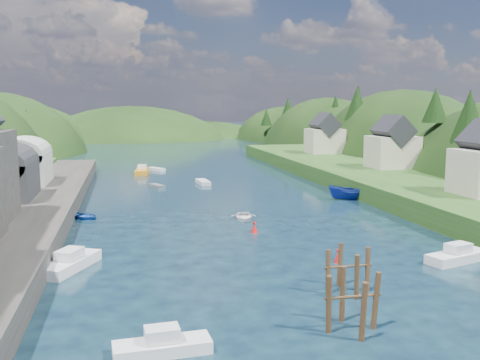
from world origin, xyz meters
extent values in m
plane|color=black|center=(0.00, 50.00, 0.00)|extent=(600.00, 600.00, 0.00)
ellipsoid|color=black|center=(-45.00, 160.00, -6.82)|extent=(44.00, 75.56, 39.00)
ellipsoid|color=black|center=(45.00, 75.00, -8.40)|extent=(36.00, 75.56, 48.00)
ellipsoid|color=black|center=(45.00, 118.00, -7.78)|extent=(36.00, 75.56, 44.49)
ellipsoid|color=black|center=(45.00, 160.00, -6.30)|extent=(36.00, 75.56, 36.00)
ellipsoid|color=black|center=(-10.00, 170.00, -10.00)|extent=(80.00, 60.00, 44.00)
ellipsoid|color=black|center=(18.00, 180.00, -12.00)|extent=(70.00, 56.00, 36.00)
cone|color=black|center=(-34.69, 102.59, 8.71)|extent=(4.07, 4.07, 5.43)
cone|color=black|center=(-41.18, 119.66, 9.73)|extent=(4.56, 4.56, 8.05)
cone|color=black|center=(-42.55, 125.24, 7.90)|extent=(4.75, 4.75, 5.14)
cone|color=black|center=(-41.00, 135.56, 9.26)|extent=(4.27, 4.27, 7.81)
cone|color=black|center=(34.76, 37.19, 10.55)|extent=(5.29, 5.29, 7.84)
cone|color=black|center=(35.78, 47.34, 12.25)|extent=(4.07, 4.07, 5.53)
cone|color=black|center=(38.53, 60.19, 7.83)|extent=(3.40, 3.40, 5.13)
cone|color=black|center=(42.97, 73.54, 10.99)|extent=(4.94, 4.94, 7.92)
cone|color=black|center=(36.40, 78.17, 12.67)|extent=(5.25, 5.25, 7.25)
cone|color=black|center=(43.86, 94.04, 12.92)|extent=(3.36, 3.36, 8.91)
cone|color=black|center=(41.56, 102.89, 11.07)|extent=(4.57, 4.57, 7.82)
cone|color=black|center=(43.30, 121.45, 9.30)|extent=(3.59, 3.59, 6.72)
cone|color=black|center=(36.80, 129.33, 11.59)|extent=(4.14, 4.14, 6.00)
cone|color=black|center=(32.60, 139.29, 8.39)|extent=(3.83, 3.83, 5.47)
cube|color=#2D2D30|center=(-26.00, 33.00, 4.00)|extent=(7.00, 9.00, 4.00)
cube|color=#B2B2A8|center=(-26.00, 45.00, 4.00)|extent=(7.00, 9.00, 4.00)
cylinder|color=#B2B2A8|center=(-26.00, 45.00, 6.00)|extent=(7.00, 9.00, 7.00)
cube|color=#234719|center=(25.00, 40.00, 1.20)|extent=(16.00, 120.00, 2.40)
cube|color=beige|center=(29.00, 48.00, 4.90)|extent=(7.00, 6.00, 5.00)
cube|color=black|center=(29.00, 48.00, 8.24)|extent=(5.15, 6.24, 5.15)
cube|color=beige|center=(28.00, 75.00, 4.90)|extent=(7.00, 6.00, 5.00)
cube|color=black|center=(28.00, 75.00, 8.24)|extent=(5.15, 6.24, 5.15)
cylinder|color=#382314|center=(0.85, -3.62, 1.33)|extent=(0.32, 0.32, 3.86)
cylinder|color=#382314|center=(-0.51, -2.26, 1.33)|extent=(0.32, 0.32, 3.86)
cylinder|color=#382314|center=(-1.87, -3.62, 1.33)|extent=(0.32, 0.32, 3.86)
cylinder|color=#382314|center=(-0.51, -4.98, 1.33)|extent=(0.32, 0.32, 3.86)
cylinder|color=#382314|center=(-0.51, -3.62, 1.95)|extent=(3.26, 0.16, 0.16)
cylinder|color=#382314|center=(3.12, 2.13, 1.18)|extent=(0.32, 0.32, 3.56)
cylinder|color=#382314|center=(1.73, 3.52, 1.18)|extent=(0.32, 0.32, 3.56)
cylinder|color=#382314|center=(0.34, 2.13, 1.18)|extent=(0.32, 0.32, 3.56)
cylinder|color=#382314|center=(1.73, 0.74, 1.18)|extent=(0.32, 0.32, 3.56)
cylinder|color=#382314|center=(1.73, 2.13, 1.78)|extent=(3.34, 0.16, 0.16)
cone|color=#B3120E|center=(3.74, 8.61, 0.45)|extent=(0.70, 0.70, 0.90)
sphere|color=#B3120E|center=(3.74, 8.61, 0.95)|extent=(0.30, 0.30, 0.30)
cone|color=#B3120E|center=(-0.36, 19.68, 0.45)|extent=(0.70, 0.70, 0.90)
sphere|color=#B3120E|center=(-0.36, 19.68, 0.95)|extent=(0.30, 0.30, 0.30)
cube|color=silver|center=(-6.86, 71.68, 0.25)|extent=(3.41, 4.07, 0.56)
imported|color=navy|center=(15.95, 34.74, 0.89)|extent=(5.70, 3.05, 2.09)
cube|color=silver|center=(-10.85, -4.17, 0.31)|extent=(4.95, 1.94, 0.68)
cube|color=silver|center=(-10.85, -4.17, 1.03)|extent=(1.77, 1.24, 0.70)
imported|color=#1B4595|center=(-17.00, 29.95, 0.25)|extent=(4.68, 4.74, 0.81)
cube|color=silver|center=(-0.64, 52.68, 0.29)|extent=(1.93, 4.69, 0.64)
imported|color=white|center=(0.01, 26.01, 0.26)|extent=(3.44, 4.35, 0.81)
cube|color=silver|center=(-16.72, 11.21, 0.38)|extent=(4.47, 6.32, 0.85)
cube|color=silver|center=(-16.72, 11.21, 1.20)|extent=(2.19, 2.52, 0.70)
cube|color=#565D62|center=(-8.00, 50.54, 0.22)|extent=(2.50, 3.63, 0.49)
cube|color=silver|center=(13.09, 6.85, 0.35)|extent=(5.88, 3.39, 0.78)
cube|color=silver|center=(13.09, 6.85, 1.13)|extent=(2.24, 1.80, 0.70)
cube|color=orange|center=(-9.58, 67.53, 0.41)|extent=(2.95, 6.76, 0.92)
cube|color=silver|center=(-9.58, 67.53, 1.27)|extent=(1.78, 2.46, 0.70)
camera|label=1|loc=(-12.33, -29.57, 12.27)|focal=40.00mm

